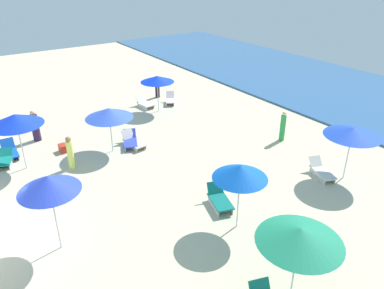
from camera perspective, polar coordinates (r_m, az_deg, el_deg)
umbrella_0 at (r=10.25m, az=16.38°, el=-13.32°), size 2.33×2.33×2.43m
umbrella_1 at (r=23.12m, az=-5.41°, el=10.06°), size 2.09×2.09×2.30m
lounge_chair_1_0 at (r=24.49m, az=-7.31°, el=6.35°), size 1.42×0.81×0.65m
lounge_chair_1_1 at (r=24.97m, az=-3.39°, el=6.95°), size 1.38×1.13×0.70m
umbrella_2 at (r=16.75m, az=23.62°, el=1.82°), size 2.35×2.35×2.43m
lounge_chair_2_0 at (r=17.37m, az=19.38°, el=-3.89°), size 1.61×1.04×0.67m
umbrella_3 at (r=18.24m, az=-12.74°, el=4.78°), size 2.32×2.32×2.30m
lounge_chair_3_0 at (r=19.36m, az=-9.53°, el=0.56°), size 1.60×1.18×0.66m
lounge_chair_3_1 at (r=19.28m, az=-9.06°, el=0.47°), size 1.58×0.79×0.74m
umbrella_4 at (r=12.11m, az=-21.34°, el=-5.65°), size 1.93×1.93×2.79m
umbrella_5 at (r=17.78m, az=-25.66°, el=3.49°), size 2.32×2.32×2.69m
lounge_chair_5_0 at (r=19.42m, az=-26.92°, el=-2.09°), size 1.41×0.97×0.61m
lounge_chair_5_1 at (r=20.10m, az=-26.37°, el=-0.98°), size 1.46×0.71×0.73m
umbrella_6 at (r=12.45m, az=7.47°, el=-4.21°), size 1.90×1.90×2.54m
lounge_chair_6_0 at (r=14.54m, az=4.27°, el=-8.47°), size 1.51×1.03×0.77m
beachgoer_1 at (r=17.66m, az=-18.32°, el=-1.25°), size 0.34×0.34×1.60m
beachgoer_2 at (r=20.01m, az=13.87°, el=2.69°), size 0.37×0.37×1.64m
beachgoer_4 at (r=21.11m, az=-23.10°, el=2.54°), size 0.50×0.50×1.70m
beachgoer_5 at (r=26.11m, az=-5.40°, el=8.84°), size 0.36×0.36×1.57m
cooler_box_0 at (r=19.59m, az=-19.32°, el=-0.54°), size 0.53×0.36×0.38m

